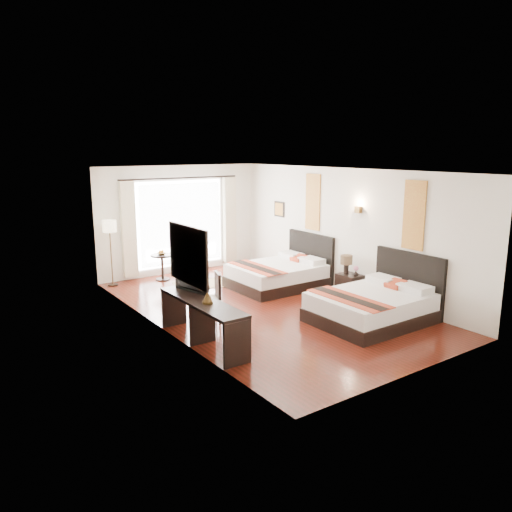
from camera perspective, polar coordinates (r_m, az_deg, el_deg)
floor at (r=10.37m, az=0.94°, el=-5.91°), size 4.50×7.50×0.01m
ceiling at (r=9.87m, az=1.00°, el=9.71°), size 4.50×7.50×0.02m
wall_headboard at (r=11.47m, az=10.09°, el=2.89°), size 0.01×7.50×2.80m
wall_desk at (r=8.92m, az=-10.79°, el=0.21°), size 0.01×7.50×2.80m
wall_window at (r=13.20m, az=-8.66°, el=4.14°), size 4.50×0.01×2.80m
wall_entry at (r=7.40m, az=18.28°, el=-2.66°), size 4.50×0.01×2.80m
window_glass at (r=13.20m, az=-8.61°, el=3.71°), size 2.40×0.02×2.20m
sheer_curtain at (r=13.15m, az=-8.50°, el=3.68°), size 2.30×0.02×2.10m
drape_left at (r=12.54m, az=-14.34°, el=2.93°), size 0.35×0.14×2.35m
drape_right at (r=13.82m, az=-3.03°, el=4.12°), size 0.35×0.14×2.35m
art_panel_near at (r=10.17m, az=17.61°, el=4.46°), size 0.03×0.50×1.35m
art_panel_far at (r=12.17m, az=6.51°, el=6.14°), size 0.03×0.50×1.35m
wall_sconce at (r=11.06m, az=11.61°, el=5.20°), size 0.10×0.14×0.14m
mirror_frame at (r=8.03m, az=-7.77°, el=0.09°), size 0.04×1.25×0.95m
mirror_glass at (r=8.04m, az=-7.62°, el=0.11°), size 0.01×1.12×0.82m
bed_near at (r=9.75m, az=13.36°, el=-5.47°), size 2.17×1.69×1.22m
bed_far at (r=11.84m, az=2.74°, el=-2.04°), size 2.12×1.65×1.19m
nightstand at (r=11.25m, az=10.64°, el=-3.31°), size 0.42×0.52×0.50m
table_lamp at (r=11.16m, az=10.29°, el=-0.59°), size 0.26×0.26×0.42m
vase at (r=11.02m, az=11.33°, el=-1.99°), size 0.14×0.14×0.13m
console_desk at (r=8.46m, az=-6.15°, el=-7.51°), size 0.50×2.20×0.76m
television at (r=8.75m, az=-7.87°, el=-2.72°), size 0.29×0.79×0.46m
bronze_figurine at (r=8.14m, az=-5.56°, el=-4.52°), size 0.20×0.20×0.26m
desk_chair at (r=9.48m, az=-5.39°, el=-5.86°), size 0.57×0.57×0.95m
floor_lamp at (r=12.19m, az=-16.39°, el=2.81°), size 0.32×0.32×1.58m
side_table at (r=12.62m, az=-10.65°, el=-1.26°), size 0.56×0.56×0.65m
fruit_bowl at (r=12.50m, az=-10.75°, el=0.25°), size 0.21×0.21×0.05m
window_chair at (r=12.98m, az=-6.81°, el=-0.79°), size 0.64×0.64×1.05m
jute_rug at (r=12.16m, az=-6.33°, el=-3.20°), size 1.46×1.19×0.01m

